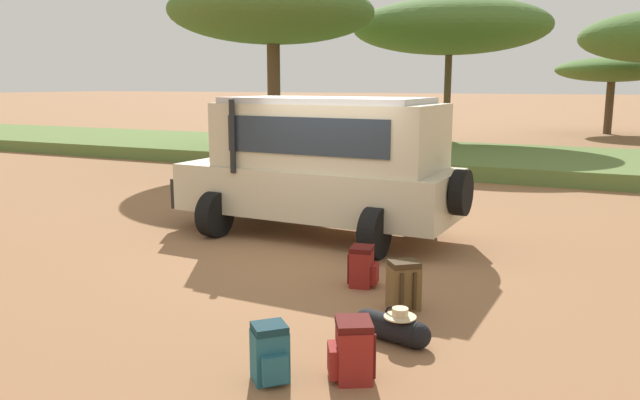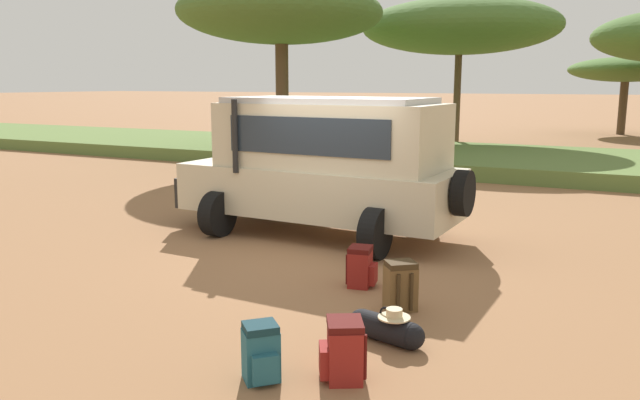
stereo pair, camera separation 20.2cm
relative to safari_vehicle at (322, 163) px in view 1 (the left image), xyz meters
The scene contains 11 objects.
ground_plane 1.73m from the safari_vehicle, 62.15° to the right, with size 320.00×320.00×0.00m, color #936642.
grass_bank 10.82m from the safari_vehicle, 87.16° to the left, with size 120.00×7.00×0.44m.
safari_vehicle is the anchor object (origin of this frame).
backpack_beside_front_wheel 5.69m from the safari_vehicle, 69.75° to the right, with size 0.44×0.44×0.54m.
backpack_cluster_center 3.97m from the safari_vehicle, 50.25° to the right, with size 0.46×0.47×0.60m.
backpack_near_rear_wheel 5.63m from the safari_vehicle, 62.06° to the right, with size 0.50×0.49×0.57m.
backpack_outermost 3.08m from the safari_vehicle, 54.17° to the right, with size 0.43×0.40×0.54m.
duffel_bag_low_black_case 4.87m from the safari_vehicle, 55.99° to the right, with size 0.89×0.42×0.39m.
acacia_tree_far_left 10.78m from the safari_vehicle, 124.11° to the left, with size 6.51×7.10×5.91m.
acacia_tree_left_mid 15.42m from the safari_vehicle, 95.76° to the left, with size 7.70×6.77×5.89m.
acacia_tree_centre_back 27.51m from the safari_vehicle, 81.10° to the left, with size 5.76×5.75×4.03m.
Camera 1 is at (4.07, -8.84, 2.67)m, focal length 35.00 mm.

